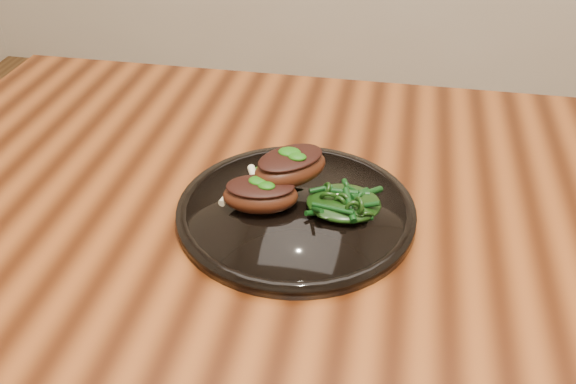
# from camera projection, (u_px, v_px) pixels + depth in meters

# --- Properties ---
(desk) EXTENTS (1.60, 0.80, 0.75)m
(desk) POSITION_uv_depth(u_px,v_px,m) (438.00, 267.00, 0.87)
(desk) COLOR #321306
(desk) RESTS_ON ground
(plate) EXTENTS (0.31, 0.31, 0.02)m
(plate) POSITION_uv_depth(u_px,v_px,m) (296.00, 211.00, 0.82)
(plate) COLOR black
(plate) RESTS_ON desk
(lamb_chop_front) EXTENTS (0.10, 0.08, 0.04)m
(lamb_chop_front) POSITION_uv_depth(u_px,v_px,m) (260.00, 194.00, 0.81)
(lamb_chop_front) COLOR #3C180B
(lamb_chop_front) RESTS_ON plate
(lamb_chop_back) EXTENTS (0.12, 0.12, 0.05)m
(lamb_chop_back) POSITION_uv_depth(u_px,v_px,m) (290.00, 166.00, 0.82)
(lamb_chop_back) COLOR #3C180B
(lamb_chop_back) RESTS_ON plate
(herb_smear) EXTENTS (0.08, 0.05, 0.00)m
(herb_smear) POSITION_uv_depth(u_px,v_px,m) (277.00, 174.00, 0.88)
(herb_smear) COLOR #0C3E06
(herb_smear) RESTS_ON plate
(greens_heap) EXTENTS (0.09, 0.09, 0.04)m
(greens_heap) POSITION_uv_depth(u_px,v_px,m) (344.00, 199.00, 0.81)
(greens_heap) COLOR black
(greens_heap) RESTS_ON plate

